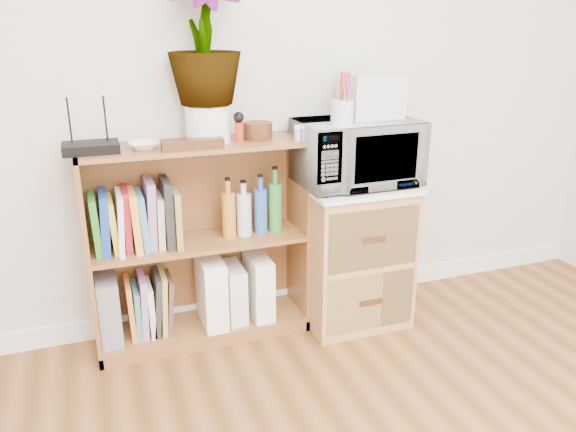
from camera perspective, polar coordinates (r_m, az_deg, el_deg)
name	(u,v)px	position (r m, az deg, el deg)	size (l,w,h in m)	color
skirting_board	(264,301)	(3.02, -2.49, -8.58)	(4.00, 0.02, 0.10)	white
bookshelf	(200,245)	(2.65, -8.97, -2.89)	(1.00, 0.30, 0.95)	brown
wicker_unit	(351,254)	(2.85, 6.45, -3.83)	(0.50, 0.45, 0.70)	#9E7542
microwave	(356,152)	(2.68, 6.96, 6.42)	(0.55, 0.37, 0.31)	silver
pen_cup	(342,113)	(2.51, 5.52, 10.42)	(0.10, 0.10, 0.11)	silver
small_appliance	(371,95)	(2.72, 8.43, 12.04)	(0.26, 0.22, 0.21)	silver
router	(91,148)	(2.45, -19.39, 6.57)	(0.22, 0.15, 0.04)	black
white_bowl	(144,145)	(2.45, -14.43, 6.96)	(0.13, 0.13, 0.03)	silver
plant_pot	(208,124)	(2.52, -8.13, 9.28)	(0.19, 0.19, 0.17)	white
potted_plant	(204,38)	(2.49, -8.54, 17.45)	(0.31, 0.31, 0.55)	#31762F
trinket_box	(193,144)	(2.40, -9.66, 7.20)	(0.26, 0.06, 0.04)	#3A210F
kokeshi_doll	(239,133)	(2.50, -5.00, 8.44)	(0.04, 0.04, 0.09)	#AB2715
wooden_bowl	(258,131)	(2.58, -3.07, 8.65)	(0.13, 0.13, 0.08)	#391C0F
paint_jars	(304,134)	(2.55, 1.67, 8.36)	(0.12, 0.04, 0.06)	pink
file_box	(109,307)	(2.71, -17.74, -8.83)	(0.09, 0.25, 0.31)	slate
magazine_holder_left	(211,290)	(2.74, -7.81, -7.45)	(0.11, 0.27, 0.34)	white
magazine_holder_mid	(234,292)	(2.78, -5.54, -7.69)	(0.09, 0.22, 0.28)	silver
magazine_holder_right	(258,285)	(2.80, -3.02, -7.02)	(0.10, 0.25, 0.31)	white
cookbooks	(137,219)	(2.56, -15.14, -0.30)	(0.37, 0.20, 0.30)	#278222
liquor_bottles	(252,205)	(2.64, -3.64, 1.10)	(0.30, 0.07, 0.30)	#C57325
lower_books	(149,305)	(2.73, -13.90, -8.75)	(0.21, 0.19, 0.29)	orange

